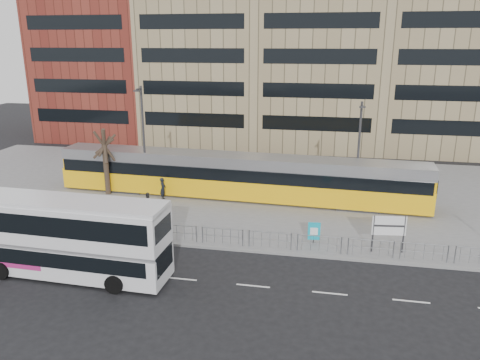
% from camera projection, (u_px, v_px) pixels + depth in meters
% --- Properties ---
extents(ground, '(120.00, 120.00, 0.00)m').
position_uv_depth(ground, '(232.00, 251.00, 28.88)').
color(ground, black).
rests_on(ground, ground).
extents(plaza, '(64.00, 24.00, 0.15)m').
position_uv_depth(plaza, '(261.00, 191.00, 40.14)').
color(plaza, slate).
rests_on(plaza, ground).
extents(kerb, '(64.00, 0.25, 0.17)m').
position_uv_depth(kerb, '(232.00, 249.00, 28.91)').
color(kerb, gray).
rests_on(kerb, ground).
extents(building_row, '(70.40, 18.40, 31.20)m').
position_uv_depth(building_row, '(302.00, 36.00, 57.09)').
color(building_row, maroon).
rests_on(building_row, ground).
extents(pedestrian_barrier, '(32.07, 0.07, 1.10)m').
position_uv_depth(pedestrian_barrier, '(265.00, 235.00, 28.71)').
color(pedestrian_barrier, '#919399').
rests_on(pedestrian_barrier, plaza).
extents(road_markings, '(62.00, 0.12, 0.01)m').
position_uv_depth(road_markings, '(235.00, 284.00, 24.94)').
color(road_markings, white).
rests_on(road_markings, ground).
extents(double_decker_bus, '(11.07, 3.10, 4.40)m').
position_uv_depth(double_decker_bus, '(68.00, 235.00, 25.25)').
color(double_decker_bus, silver).
rests_on(double_decker_bus, ground).
extents(tram, '(30.03, 4.18, 3.53)m').
position_uv_depth(tram, '(237.00, 176.00, 37.77)').
color(tram, yellow).
rests_on(tram, plaza).
extents(station_sign, '(2.01, 0.32, 2.31)m').
position_uv_depth(station_sign, '(389.00, 227.00, 27.92)').
color(station_sign, '#2D2D30').
rests_on(station_sign, plaza).
extents(ad_panel, '(0.77, 0.13, 1.44)m').
position_uv_depth(ad_panel, '(314.00, 231.00, 29.26)').
color(ad_panel, '#2D2D30').
rests_on(ad_panel, plaza).
extents(pedestrian, '(0.50, 0.71, 1.82)m').
position_uv_depth(pedestrian, '(163.00, 189.00, 37.40)').
color(pedestrian, black).
rests_on(pedestrian, plaza).
extents(traffic_light_west, '(0.23, 0.25, 3.10)m').
position_uv_depth(traffic_light_west, '(148.00, 210.00, 29.75)').
color(traffic_light_west, '#2D2D30').
rests_on(traffic_light_west, plaza).
extents(lamp_post_west, '(0.45, 1.04, 8.89)m').
position_uv_depth(lamp_post_west, '(143.00, 137.00, 37.65)').
color(lamp_post_west, '#2D2D30').
rests_on(lamp_post_west, plaza).
extents(lamp_post_east, '(0.45, 1.04, 7.90)m').
position_uv_depth(lamp_post_east, '(359.00, 148.00, 36.11)').
color(lamp_post_east, '#2D2D30').
rests_on(lamp_post_east, plaza).
extents(bare_tree, '(4.93, 4.93, 7.95)m').
position_uv_depth(bare_tree, '(103.00, 126.00, 37.45)').
color(bare_tree, '#31241B').
rests_on(bare_tree, plaza).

